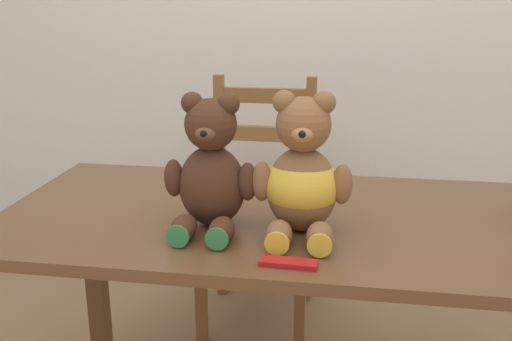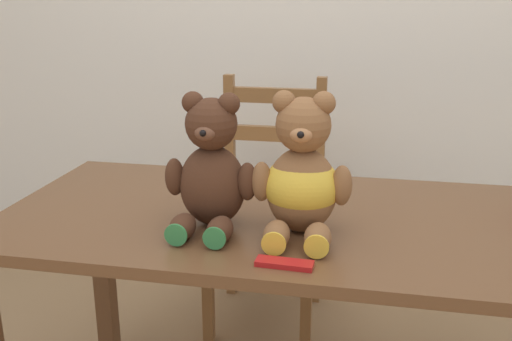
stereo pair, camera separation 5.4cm
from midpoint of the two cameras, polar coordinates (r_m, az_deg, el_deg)
name	(u,v)px [view 2 (the right image)]	position (r m, az deg, el deg)	size (l,w,h in m)	color
dining_table	(295,250)	(1.54, 4.98, -7.97)	(1.55, 0.73, 0.74)	brown
wooden_chair_behind	(268,208)	(2.30, 1.89, -3.76)	(0.42, 0.42, 0.99)	brown
teddy_bear_left	(211,171)	(1.39, -3.40, -0.02)	(0.23, 0.23, 0.33)	#472819
teddy_bear_right	(302,178)	(1.35, 5.74, -0.77)	(0.24, 0.25, 0.34)	brown
chocolate_bar	(284,264)	(1.23, 4.14, -9.27)	(0.12, 0.04, 0.01)	red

